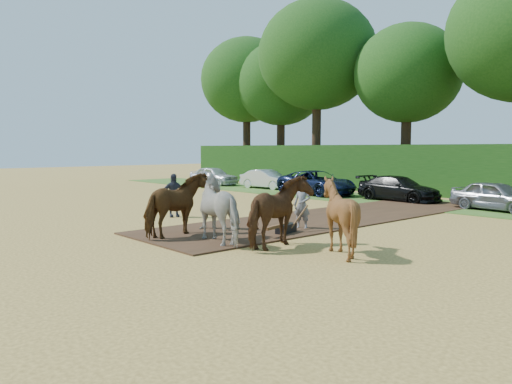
% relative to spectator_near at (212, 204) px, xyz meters
% --- Properties ---
extents(ground, '(120.00, 120.00, 0.00)m').
position_rel_spectator_near_xyz_m(ground, '(-0.70, -1.36, -0.89)').
color(ground, gold).
rests_on(ground, ground).
extents(earth_strip, '(4.50, 17.00, 0.05)m').
position_rel_spectator_near_xyz_m(earth_strip, '(0.80, 5.64, -0.87)').
color(earth_strip, '#472D1C').
rests_on(earth_strip, ground).
extents(grass_verge, '(50.00, 5.00, 0.03)m').
position_rel_spectator_near_xyz_m(grass_verge, '(-0.70, 12.64, -0.88)').
color(grass_verge, '#38601E').
rests_on(grass_verge, ground).
extents(hedgerow, '(46.00, 1.60, 3.00)m').
position_rel_spectator_near_xyz_m(hedgerow, '(-0.70, 17.14, 0.61)').
color(hedgerow, '#14380F').
rests_on(hedgerow, ground).
extents(spectator_near, '(1.06, 1.10, 1.78)m').
position_rel_spectator_near_xyz_m(spectator_near, '(0.00, 0.00, 0.00)').
color(spectator_near, '#9E977C').
rests_on(spectator_near, ground).
extents(spectator_far, '(0.75, 1.12, 1.76)m').
position_rel_spectator_near_xyz_m(spectator_far, '(-3.65, 0.79, -0.01)').
color(spectator_far, '#2A2C38').
rests_on(spectator_far, ground).
extents(plough_team, '(6.75, 5.63, 2.02)m').
position_rel_spectator_near_xyz_m(plough_team, '(2.87, -0.61, 0.11)').
color(plough_team, brown).
rests_on(plough_team, ground).
extents(parked_cars, '(40.64, 3.19, 1.45)m').
position_rel_spectator_near_xyz_m(parked_cars, '(1.78, 12.69, -0.20)').
color(parked_cars, silver).
rests_on(parked_cars, ground).
extents(treeline, '(48.70, 10.60, 14.21)m').
position_rel_spectator_near_xyz_m(treeline, '(-2.39, 20.32, 8.08)').
color(treeline, '#382616').
rests_on(treeline, ground).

